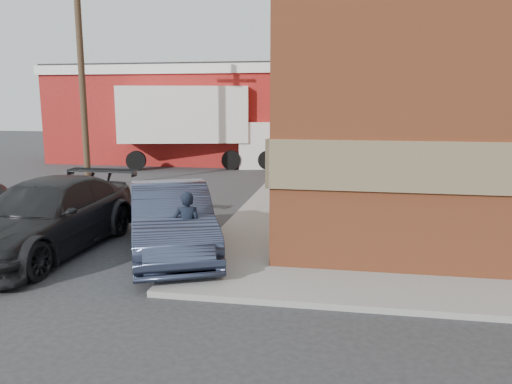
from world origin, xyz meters
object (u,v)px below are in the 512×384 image
at_px(suv_b, 46,217).
at_px(box_truck, 200,121).
at_px(man, 187,229).
at_px(brick_building, 508,68).
at_px(sedan, 171,220).
at_px(warehouse, 198,113).
at_px(utility_pole, 82,71).

xyz_separation_m(suv_b, box_truck, (-0.76, 15.69, 1.64)).
bearing_deg(man, brick_building, -143.03).
bearing_deg(brick_building, sedan, -139.03).
bearing_deg(box_truck, sedan, -89.52).
distance_m(sedan, suv_b, 3.03).
relative_size(man, sedan, 0.32).
height_order(warehouse, utility_pole, utility_pole).
bearing_deg(box_truck, utility_pole, -124.47).
xyz_separation_m(sedan, box_truck, (-3.77, 15.39, 1.67)).
relative_size(sedan, box_truck, 0.55).
xyz_separation_m(brick_building, box_truck, (-13.21, 7.20, -2.19)).
relative_size(brick_building, suv_b, 3.11).
height_order(brick_building, suv_b, brick_building).
relative_size(brick_building, utility_pole, 2.03).
bearing_deg(warehouse, box_truck, -71.33).
bearing_deg(utility_pole, brick_building, -0.02).
bearing_deg(man, box_truck, -84.44).
height_order(utility_pole, man, utility_pole).
bearing_deg(utility_pole, man, -51.72).
height_order(brick_building, sedan, brick_building).
bearing_deg(warehouse, brick_building, -37.20).
relative_size(warehouse, suv_b, 2.78).
relative_size(utility_pole, sedan, 1.79).
xyz_separation_m(man, sedan, (-0.74, 1.05, -0.09)).
relative_size(sedan, suv_b, 0.86).
xyz_separation_m(warehouse, box_truck, (1.29, -3.81, -0.32)).
distance_m(brick_building, sedan, 13.08).
bearing_deg(man, warehouse, -83.81).
height_order(utility_pole, box_truck, utility_pole).
distance_m(suv_b, box_truck, 15.80).
bearing_deg(box_truck, brick_building, -41.87).
distance_m(brick_building, suv_b, 15.55).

